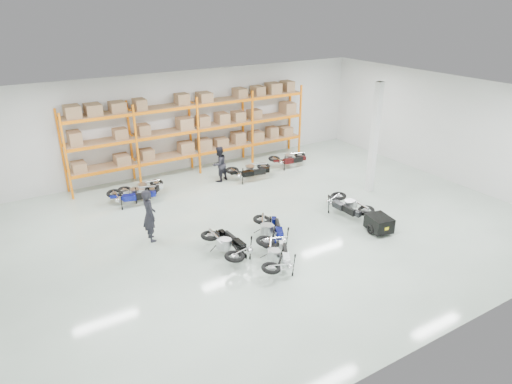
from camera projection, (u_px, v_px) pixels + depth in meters
room at (273, 165)px, 15.38m from camera, size 18.00×18.00×18.00m
pallet_rack at (194, 123)px, 20.44m from camera, size 11.28×0.98×3.62m
structural_column at (374, 139)px, 18.26m from camera, size 0.25×0.25×4.50m
moto_blue_centre at (270, 227)px, 14.91m from camera, size 1.62×2.01×1.16m
moto_silver_left at (277, 253)px, 13.50m from camera, size 1.56×1.86×1.08m
moto_black_far_left at (228, 241)px, 14.05m from camera, size 0.97×1.85×1.18m
moto_touring_right at (348, 202)px, 16.76m from camera, size 0.92×1.78×1.14m
trailer at (379, 223)px, 15.57m from camera, size 0.82×1.48×0.60m
moto_back_a at (133, 191)px, 17.70m from camera, size 1.91×1.27×1.13m
moto_back_b at (142, 186)px, 18.27m from camera, size 1.67×0.89×1.05m
moto_back_c at (250, 168)px, 20.07m from camera, size 1.91×1.19×1.15m
moto_back_d at (289, 156)px, 21.62m from camera, size 1.75×1.05×1.07m
person_left at (149, 215)px, 14.91m from camera, size 0.44×0.66×1.80m
person_back at (219, 164)px, 19.81m from camera, size 0.92×0.82×1.57m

